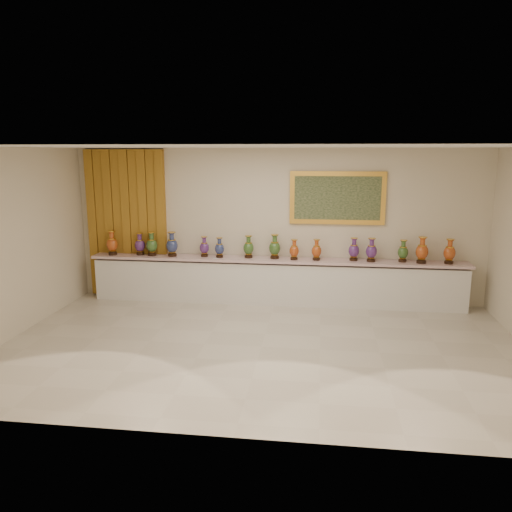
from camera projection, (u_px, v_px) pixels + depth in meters
The scene contains 19 objects.
ground at pixel (261, 347), 7.64m from camera, with size 8.00×8.00×0.00m, color beige.
room at pixel (159, 220), 9.98m from camera, with size 8.00×8.00×8.00m.
counter at pixel (275, 282), 9.75m from camera, with size 7.28×0.48×0.90m.
vase_0 at pixel (112, 244), 9.97m from camera, with size 0.29×0.29×0.48m.
vase_1 at pixel (140, 245), 9.97m from camera, with size 0.24×0.24×0.44m.
vase_2 at pixel (152, 245), 9.89m from camera, with size 0.27×0.27×0.47m.
vase_3 at pixel (172, 245), 9.82m from camera, with size 0.27×0.27×0.49m.
vase_4 at pixel (204, 248), 9.81m from camera, with size 0.19×0.19×0.40m.
vase_5 at pixel (220, 248), 9.73m from camera, with size 0.22×0.22×0.39m.
vase_6 at pixel (249, 248), 9.69m from camera, with size 0.21×0.21×0.44m.
vase_7 at pixel (275, 248), 9.62m from camera, with size 0.27×0.27×0.47m.
vase_8 at pixel (294, 251), 9.52m from camera, with size 0.19×0.19×0.39m.
vase_9 at pixel (317, 251), 9.48m from camera, with size 0.20×0.20×0.40m.
vase_10 at pixel (354, 250), 9.44m from camera, with size 0.22×0.22×0.44m.
vase_11 at pixel (371, 251), 9.35m from camera, with size 0.21×0.21×0.45m.
vase_12 at pixel (403, 252), 9.33m from camera, with size 0.22×0.22×0.42m.
vase_13 at pixel (422, 251), 9.22m from camera, with size 0.29×0.29×0.50m.
vase_14 at pixel (449, 253), 9.18m from camera, with size 0.23×0.23×0.46m.
label_card at pixel (216, 258), 9.67m from camera, with size 0.10×0.06×0.00m, color white.
Camera 1 is at (0.84, -7.14, 2.94)m, focal length 35.00 mm.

